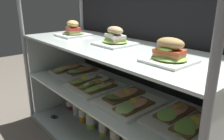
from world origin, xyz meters
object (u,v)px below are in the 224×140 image
(plated_roll_sandwich_mid_left, at_px, (169,53))
(juice_bottle_back_center, at_px, (103,125))
(juice_bottle_front_left_end, at_px, (69,101))
(juice_bottle_front_second, at_px, (82,112))
(open_sandwich_tray_center, at_px, (94,84))
(juice_bottle_front_fourth, at_px, (115,133))
(open_sandwich_tray_near_right_corner, at_px, (75,70))
(open_sandwich_tray_far_left, at_px, (128,101))
(open_sandwich_tray_mid_right, at_px, (183,120))
(juice_bottle_front_middle, at_px, (76,103))
(juice_bottle_near_post, at_px, (91,116))
(juice_bottle_front_right_end, at_px, (128,140))
(kitchen_scissors, at_px, (56,116))
(plated_roll_sandwich_left_of_center, at_px, (115,38))
(plated_roll_sandwich_mid_right, at_px, (73,31))

(plated_roll_sandwich_mid_left, relative_size, juice_bottle_back_center, 0.91)
(juice_bottle_front_left_end, distance_m, juice_bottle_front_second, 0.24)
(open_sandwich_tray_center, height_order, juice_bottle_front_second, open_sandwich_tray_center)
(plated_roll_sandwich_mid_left, distance_m, juice_bottle_front_fourth, 0.73)
(open_sandwich_tray_near_right_corner, distance_m, open_sandwich_tray_far_left, 0.66)
(open_sandwich_tray_mid_right, bearing_deg, juice_bottle_back_center, -176.94)
(juice_bottle_front_middle, distance_m, juice_bottle_near_post, 0.23)
(open_sandwich_tray_near_right_corner, bearing_deg, juice_bottle_front_fourth, -3.29)
(open_sandwich_tray_near_right_corner, height_order, juice_bottle_back_center, open_sandwich_tray_near_right_corner)
(juice_bottle_back_center, height_order, juice_bottle_front_right_end, juice_bottle_back_center)
(juice_bottle_front_left_end, bearing_deg, juice_bottle_back_center, -2.56)
(plated_roll_sandwich_mid_left, distance_m, open_sandwich_tray_mid_right, 0.33)
(kitchen_scissors, bearing_deg, plated_roll_sandwich_left_of_center, 15.22)
(open_sandwich_tray_center, xyz_separation_m, juice_bottle_front_second, (-0.19, 0.02, -0.29))
(juice_bottle_front_second, height_order, juice_bottle_front_right_end, juice_bottle_front_second)
(plated_roll_sandwich_mid_left, relative_size, juice_bottle_front_second, 0.93)
(open_sandwich_tray_far_left, relative_size, open_sandwich_tray_mid_right, 1.00)
(juice_bottle_back_center, bearing_deg, juice_bottle_front_left_end, 177.44)
(plated_roll_sandwich_mid_left, xyz_separation_m, open_sandwich_tray_far_left, (-0.26, 0.02, -0.32))
(juice_bottle_front_middle, height_order, juice_bottle_near_post, juice_bottle_front_middle)
(plated_roll_sandwich_left_of_center, height_order, open_sandwich_tray_center, plated_roll_sandwich_left_of_center)
(open_sandwich_tray_center, height_order, open_sandwich_tray_far_left, open_sandwich_tray_far_left)
(plated_roll_sandwich_mid_right, relative_size, juice_bottle_front_fourth, 1.01)
(open_sandwich_tray_far_left, bearing_deg, juice_bottle_front_second, 177.82)
(plated_roll_sandwich_mid_right, bearing_deg, juice_bottle_front_left_end, 173.80)
(open_sandwich_tray_far_left, distance_m, juice_bottle_front_second, 0.58)
(juice_bottle_front_right_end, bearing_deg, open_sandwich_tray_far_left, -52.58)
(open_sandwich_tray_center, bearing_deg, open_sandwich_tray_far_left, 0.08)
(open_sandwich_tray_mid_right, distance_m, juice_bottle_front_middle, 0.97)
(open_sandwich_tray_far_left, xyz_separation_m, juice_bottle_near_post, (-0.39, 0.01, -0.27))
(open_sandwich_tray_near_right_corner, bearing_deg, juice_bottle_front_left_end, -172.04)
(plated_roll_sandwich_mid_right, relative_size, open_sandwich_tray_far_left, 0.62)
(open_sandwich_tray_far_left, height_order, juice_bottle_back_center, open_sandwich_tray_far_left)
(plated_roll_sandwich_left_of_center, distance_m, juice_bottle_near_post, 0.63)
(juice_bottle_front_fourth, distance_m, kitchen_scissors, 0.59)
(open_sandwich_tray_near_right_corner, distance_m, juice_bottle_near_post, 0.38)
(plated_roll_sandwich_mid_right, bearing_deg, open_sandwich_tray_near_right_corner, 153.25)
(open_sandwich_tray_mid_right, height_order, kitchen_scissors, open_sandwich_tray_mid_right)
(plated_roll_sandwich_left_of_center, xyz_separation_m, juice_bottle_front_left_end, (-0.59, 0.00, -0.61))
(juice_bottle_near_post, bearing_deg, juice_bottle_front_left_end, 175.10)
(plated_roll_sandwich_mid_right, height_order, open_sandwich_tray_center, plated_roll_sandwich_mid_right)
(juice_bottle_front_middle, xyz_separation_m, juice_bottle_front_fourth, (0.49, -0.01, -0.02))
(plated_roll_sandwich_mid_left, xyz_separation_m, juice_bottle_front_fourth, (-0.39, 0.05, -0.61))
(plated_roll_sandwich_mid_left, relative_size, juice_bottle_near_post, 0.79)
(plated_roll_sandwich_mid_right, distance_m, open_sandwich_tray_center, 0.42)
(plated_roll_sandwich_left_of_center, bearing_deg, juice_bottle_front_fourth, -32.67)
(open_sandwich_tray_mid_right, distance_m, juice_bottle_back_center, 0.64)
(juice_bottle_front_fourth, bearing_deg, juice_bottle_front_left_end, 178.43)
(juice_bottle_back_center, xyz_separation_m, juice_bottle_front_right_end, (0.23, 0.02, -0.01))
(open_sandwich_tray_mid_right, distance_m, juice_bottle_front_fourth, 0.53)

